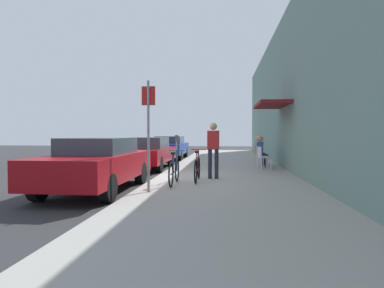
{
  "coord_description": "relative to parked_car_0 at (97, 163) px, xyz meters",
  "views": [
    {
      "loc": [
        2.17,
        -9.93,
        1.47
      ],
      "look_at": [
        0.45,
        7.31,
        0.95
      ],
      "focal_mm": 30.45,
      "sensor_mm": 36.0,
      "label": 1
    }
  ],
  "objects": [
    {
      "name": "cafe_chair_0",
      "position": [
        4.72,
        4.53,
        -0.1
      ],
      "size": [
        0.52,
        0.52,
        0.87
      ],
      "color": "silver",
      "rests_on": "sidewalk_slab"
    },
    {
      "name": "cafe_chair_2",
      "position": [
        4.73,
        6.3,
        -0.1
      ],
      "size": [
        0.53,
        0.53,
        0.87
      ],
      "color": "silver",
      "rests_on": "sidewalk_slab"
    },
    {
      "name": "parked_car_1",
      "position": [
        0.0,
        5.46,
        -0.02
      ],
      "size": [
        1.8,
        4.4,
        1.34
      ],
      "color": "maroon",
      "rests_on": "ground_plane"
    },
    {
      "name": "pedestrian_standing",
      "position": [
        2.93,
        1.75,
        0.4
      ],
      "size": [
        0.36,
        0.22,
        1.7
      ],
      "color": "#232838",
      "rests_on": "sidewalk_slab"
    },
    {
      "name": "seated_patron_1",
      "position": [
        4.78,
        5.36,
        0.09
      ],
      "size": [
        0.48,
        0.42,
        1.29
      ],
      "color": "#232838",
      "rests_on": "sidewalk_slab"
    },
    {
      "name": "bicycle_0",
      "position": [
        1.92,
        0.56,
        -0.25
      ],
      "size": [
        0.46,
        1.71,
        0.9
      ],
      "color": "black",
      "rests_on": "sidewalk_slab"
    },
    {
      "name": "seated_patron_2",
      "position": [
        4.78,
        6.29,
        0.09
      ],
      "size": [
        0.49,
        0.44,
        1.29
      ],
      "color": "#232838",
      "rests_on": "sidewalk_slab"
    },
    {
      "name": "parking_meter",
      "position": [
        1.55,
        3.54,
        0.16
      ],
      "size": [
        0.12,
        0.1,
        1.32
      ],
      "color": "slate",
      "rests_on": "sidewalk_slab"
    },
    {
      "name": "building_facade",
      "position": [
        5.75,
        3.83,
        2.4
      ],
      "size": [
        1.4,
        32.0,
        6.26
      ],
      "color": "gray",
      "rests_on": "ground_plane"
    },
    {
      "name": "street_sign",
      "position": [
        1.5,
        -0.64,
        0.91
      ],
      "size": [
        0.32,
        0.06,
        2.6
      ],
      "color": "gray",
      "rests_on": "sidewalk_slab"
    },
    {
      "name": "ground_plane",
      "position": [
        1.1,
        1.83,
        -0.73
      ],
      "size": [
        60.0,
        60.0,
        0.0
      ],
      "primitive_type": "plane",
      "color": "#2D2D30"
    },
    {
      "name": "parked_car_0",
      "position": [
        0.0,
        0.0,
        0.0
      ],
      "size": [
        1.8,
        4.4,
        1.38
      ],
      "color": "maroon",
      "rests_on": "ground_plane"
    },
    {
      "name": "cafe_chair_1",
      "position": [
        4.72,
        5.37,
        -0.1
      ],
      "size": [
        0.52,
        0.52,
        0.87
      ],
      "color": "silver",
      "rests_on": "sidewalk_slab"
    },
    {
      "name": "bicycle_1",
      "position": [
        2.49,
        1.21,
        -0.25
      ],
      "size": [
        0.46,
        1.71,
        0.9
      ],
      "color": "black",
      "rests_on": "sidewalk_slab"
    },
    {
      "name": "parked_car_2",
      "position": [
        0.0,
        11.17,
        -0.02
      ],
      "size": [
        1.8,
        4.4,
        1.34
      ],
      "color": "navy",
      "rests_on": "ground_plane"
    },
    {
      "name": "sidewalk_slab",
      "position": [
        3.35,
        3.83,
        -0.67
      ],
      "size": [
        4.5,
        32.0,
        0.12
      ],
      "primitive_type": "cube",
      "color": "#9E9B93",
      "rests_on": "ground_plane"
    }
  ]
}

